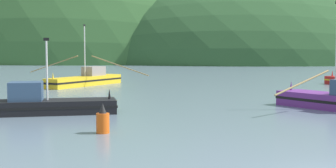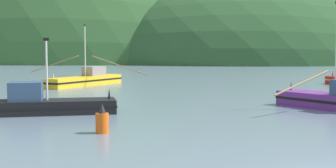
# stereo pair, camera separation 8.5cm
# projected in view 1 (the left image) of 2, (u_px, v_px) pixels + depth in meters

# --- Properties ---
(hill_far_right) EXTENTS (148.67, 118.94, 107.61)m
(hill_far_right) POSITION_uv_depth(u_px,v_px,m) (106.00, 59.00, 211.95)
(hill_far_right) COLOR #2D562D
(hill_far_right) RESTS_ON ground
(hill_far_left) EXTENTS (131.23, 104.98, 66.08)m
(hill_far_left) POSITION_uv_depth(u_px,v_px,m) (248.00, 61.00, 168.92)
(hill_far_left) COLOR #2D562D
(hill_far_left) RESTS_ON ground
(hill_mid_left) EXTENTS (133.54, 106.83, 93.82)m
(hill_mid_left) POSITION_uv_depth(u_px,v_px,m) (103.00, 61.00, 177.63)
(hill_mid_left) COLOR #386633
(hill_mid_left) RESTS_ON ground
(fishing_boat_black) EXTENTS (10.00, 3.13, 4.98)m
(fishing_boat_black) POSITION_uv_depth(u_px,v_px,m) (38.00, 104.00, 29.80)
(fishing_boat_black) COLOR black
(fishing_boat_black) RESTS_ON ground
(fishing_boat_yellow) EXTENTS (14.17, 10.91, 7.17)m
(fishing_boat_yellow) POSITION_uv_depth(u_px,v_px,m) (86.00, 79.00, 53.91)
(fishing_boat_yellow) COLOR gold
(fishing_boat_yellow) RESTS_ON ground
(channel_buoy) EXTENTS (0.66, 0.66, 1.51)m
(channel_buoy) POSITION_uv_depth(u_px,v_px,m) (103.00, 121.00, 22.95)
(channel_buoy) COLOR #E55914
(channel_buoy) RESTS_ON ground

